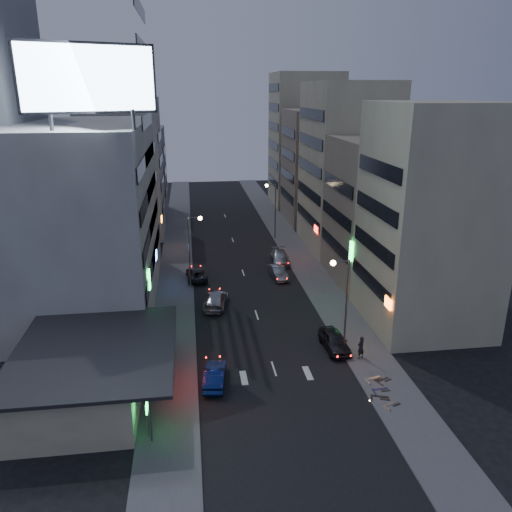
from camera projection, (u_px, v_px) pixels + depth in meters
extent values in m
plane|color=black|center=(283.00, 398.00, 35.55)|extent=(180.00, 180.00, 0.00)
cube|color=#4C4C4F|center=(177.00, 264.00, 62.72)|extent=(4.00, 120.00, 0.12)
cube|color=#4C4C4F|center=(301.00, 259.00, 64.76)|extent=(4.00, 120.00, 0.12)
cube|color=beige|center=(83.00, 375.00, 35.08)|extent=(8.00, 12.00, 3.60)
cube|color=black|center=(95.00, 350.00, 34.59)|extent=(11.00, 13.00, 0.25)
cube|color=black|center=(155.00, 354.00, 35.32)|extent=(0.12, 4.00, 0.90)
cube|color=#FF1E14|center=(157.00, 354.00, 35.33)|extent=(0.04, 3.70, 0.70)
cube|color=beige|center=(79.00, 216.00, 49.35)|extent=(14.00, 24.00, 18.00)
cube|color=beige|center=(429.00, 219.00, 44.19)|extent=(10.00, 11.00, 20.00)
cube|color=gray|center=(384.00, 211.00, 55.69)|extent=(11.00, 12.00, 16.00)
cube|color=beige|center=(346.00, 168.00, 66.91)|extent=(10.00, 14.00, 22.00)
cube|color=beige|center=(123.00, 169.00, 72.73)|extent=(11.00, 10.00, 20.00)
cube|color=gray|center=(130.00, 172.00, 85.68)|extent=(12.00, 10.00, 15.00)
cube|color=gray|center=(320.00, 167.00, 81.71)|extent=(11.00, 12.00, 18.00)
cube|color=beige|center=(305.00, 140.00, 93.99)|extent=(12.00, 12.00, 24.00)
cylinder|color=#595B60|center=(51.00, 120.00, 37.00)|extent=(0.30, 0.30, 1.50)
cylinder|color=#595B60|center=(133.00, 120.00, 37.76)|extent=(0.30, 0.30, 1.50)
cube|color=black|center=(88.00, 78.00, 36.45)|extent=(9.52, 3.75, 5.00)
cube|color=#BFE1FF|center=(89.00, 78.00, 36.27)|extent=(9.04, 3.34, 4.60)
cylinder|color=#595B60|center=(346.00, 306.00, 40.70)|extent=(0.16, 0.16, 8.00)
cylinder|color=#595B60|center=(341.00, 261.00, 39.38)|extent=(1.40, 0.10, 0.10)
sphere|color=#FFD88C|center=(333.00, 263.00, 39.33)|extent=(0.44, 0.44, 0.44)
cylinder|color=#595B60|center=(189.00, 253.00, 54.14)|extent=(0.16, 0.16, 8.00)
cylinder|color=#595B60|center=(194.00, 217.00, 53.00)|extent=(1.40, 0.10, 0.10)
sphere|color=#FFD88C|center=(200.00, 218.00, 53.10)|extent=(0.44, 0.44, 0.44)
cylinder|color=#595B60|center=(275.00, 211.00, 72.67)|extent=(0.16, 0.16, 8.00)
cylinder|color=#595B60|center=(271.00, 185.00, 71.35)|extent=(1.40, 0.10, 0.10)
sphere|color=#FFD88C|center=(267.00, 186.00, 71.30)|extent=(0.44, 0.44, 0.44)
imported|color=#242328|center=(335.00, 341.00, 42.06)|extent=(2.04, 4.62, 1.55)
imported|color=gray|center=(278.00, 272.00, 58.09)|extent=(1.87, 4.37, 1.40)
imported|color=#242529|center=(196.00, 274.00, 57.67)|extent=(2.52, 4.83, 1.30)
imported|color=#A3A7AB|center=(280.00, 257.00, 63.19)|extent=(2.41, 5.24, 1.48)
imported|color=navy|center=(215.00, 375.00, 37.09)|extent=(2.06, 4.46, 1.41)
imported|color=#A1A6AA|center=(216.00, 300.00, 50.42)|extent=(3.13, 5.50, 1.50)
imported|color=black|center=(361.00, 348.00, 40.34)|extent=(0.84, 0.74, 1.93)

